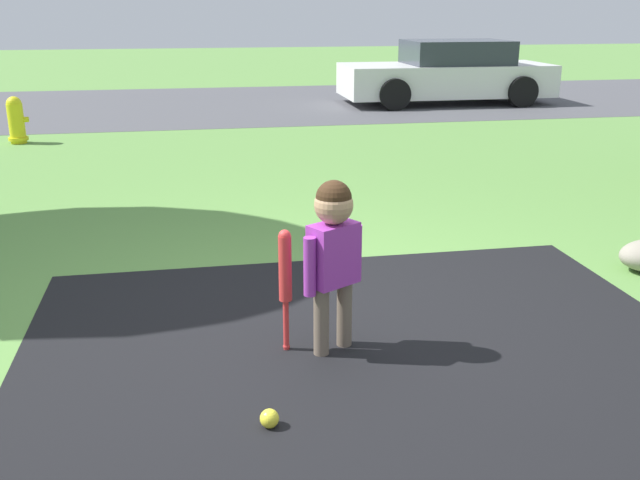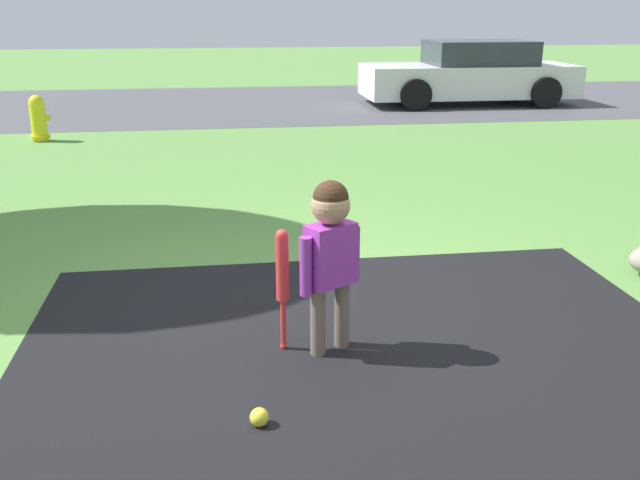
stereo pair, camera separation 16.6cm
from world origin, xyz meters
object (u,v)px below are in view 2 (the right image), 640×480
at_px(child, 330,243).
at_px(parked_car, 470,74).
at_px(fire_hydrant, 38,119).
at_px(sports_ball, 259,417).
at_px(baseball_bat, 282,273).

bearing_deg(child, parked_car, 36.55).
distance_m(child, fire_hydrant, 7.75).
distance_m(sports_ball, parked_car, 11.89).
relative_size(child, baseball_bat, 1.38).
xyz_separation_m(baseball_bat, parked_car, (4.65, 10.08, 0.11)).
height_order(child, fire_hydrant, child).
relative_size(child, parked_car, 0.24).
relative_size(baseball_bat, parked_car, 0.18).
xyz_separation_m(child, parked_car, (4.39, 10.13, -0.07)).
xyz_separation_m(child, baseball_bat, (-0.26, 0.05, -0.18)).
xyz_separation_m(sports_ball, fire_hydrant, (-2.67, 7.81, 0.28)).
relative_size(baseball_bat, sports_ball, 7.91).
xyz_separation_m(baseball_bat, fire_hydrant, (-2.86, 7.04, -0.14)).
xyz_separation_m(child, sports_ball, (-0.45, -0.72, -0.60)).
bearing_deg(baseball_bat, fire_hydrant, 112.10).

